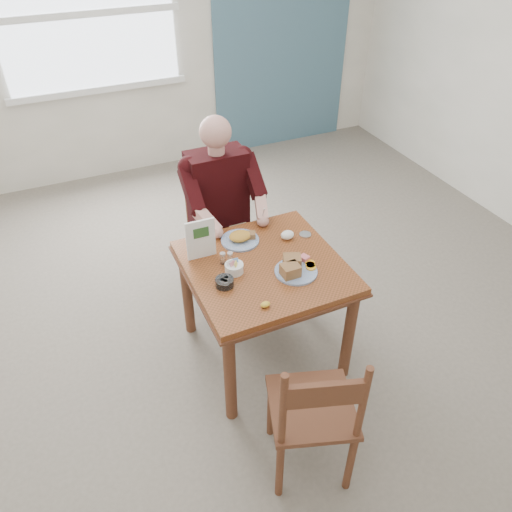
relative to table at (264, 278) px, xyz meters
name	(u,v)px	position (x,y,z in m)	size (l,w,h in m)	color
floor	(263,350)	(0.00, 0.00, -0.64)	(6.00, 6.00, 0.00)	#675E53
wall_back	(132,32)	(0.00, 3.00, 0.76)	(5.50, 5.50, 0.00)	white
accent_panel	(284,17)	(1.60, 2.98, 0.76)	(1.60, 0.02, 2.80)	#43697D
lemon_wedge	(265,304)	(-0.15, -0.34, 0.13)	(0.06, 0.04, 0.03)	gold
napkin	(287,235)	(0.24, 0.18, 0.14)	(0.09, 0.07, 0.06)	white
metal_dish	(305,235)	(0.36, 0.16, 0.12)	(0.08, 0.08, 0.01)	silver
window	(85,14)	(-0.40, 2.97, 0.96)	(1.72, 0.04, 1.42)	white
table	(264,278)	(0.00, 0.00, 0.00)	(0.92, 0.92, 0.75)	brown
chair_far	(219,232)	(0.00, 0.80, -0.16)	(0.42, 0.42, 0.95)	brown
chair_near	(314,413)	(-0.13, -0.86, -0.16)	(0.53, 0.53, 0.95)	brown
diner	(221,199)	(0.00, 0.71, 0.17)	(0.53, 0.56, 1.39)	tan
near_plate	(294,268)	(0.12, -0.14, 0.14)	(0.28, 0.28, 0.08)	white
far_plate	(241,238)	(-0.04, 0.27, 0.14)	(0.31, 0.31, 0.07)	white
caddy	(234,268)	(-0.19, 0.00, 0.14)	(0.14, 0.14, 0.08)	white
shakers	(226,258)	(-0.20, 0.10, 0.15)	(0.08, 0.06, 0.08)	white
creamer	(225,282)	(-0.29, -0.09, 0.14)	(0.11, 0.11, 0.05)	white
menu	(201,239)	(-0.31, 0.22, 0.24)	(0.18, 0.02, 0.26)	white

